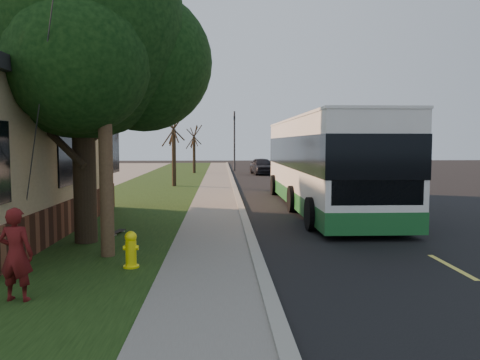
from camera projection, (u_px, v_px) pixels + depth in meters
name	position (u px, v px, depth m)	size (l,w,h in m)	color
ground	(260.00, 269.00, 9.54)	(120.00, 120.00, 0.00)	black
road	(334.00, 204.00, 19.66)	(8.00, 80.00, 0.01)	black
curb	(240.00, 203.00, 19.49)	(0.25, 80.00, 0.12)	gray
sidewalk	(216.00, 204.00, 19.45)	(2.00, 80.00, 0.08)	slate
grass_verge	(131.00, 205.00, 19.31)	(5.00, 80.00, 0.07)	black
fire_hydrant	(131.00, 250.00, 9.39)	(0.32, 0.32, 0.74)	#FCF00D
utility_pole	(103.00, 47.00, 10.02)	(2.86, 3.21, 9.07)	#473321
leafy_tree	(84.00, 38.00, 11.59)	(6.30, 6.00, 7.80)	black
bare_tree_near	(174.00, 150.00, 27.15)	(1.38, 1.21, 4.31)	black
bare_tree_far	(194.00, 150.00, 39.13)	(1.38, 1.21, 4.03)	black
traffic_signal	(234.00, 137.00, 43.17)	(0.18, 0.22, 5.50)	#2D2D30
transit_bus	(323.00, 161.00, 18.37)	(3.01, 13.03, 3.52)	silver
skateboarder	(16.00, 254.00, 7.38)	(0.55, 0.36, 1.50)	#531011
skateboard_main	(117.00, 232.00, 12.91)	(0.35, 0.78, 0.07)	black
distant_car	(262.00, 166.00, 38.41)	(1.63, 4.06, 1.38)	black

